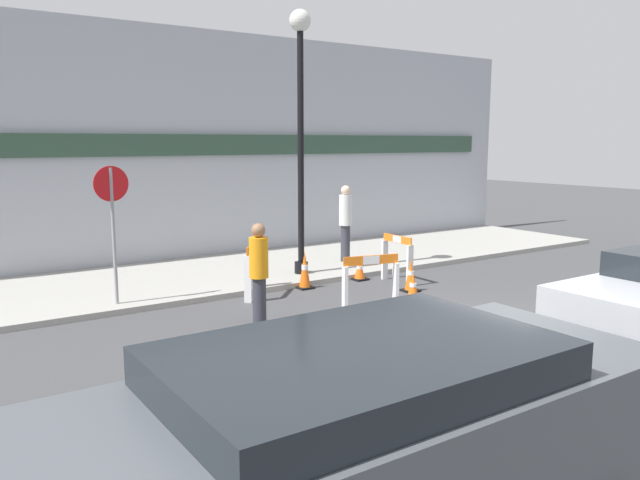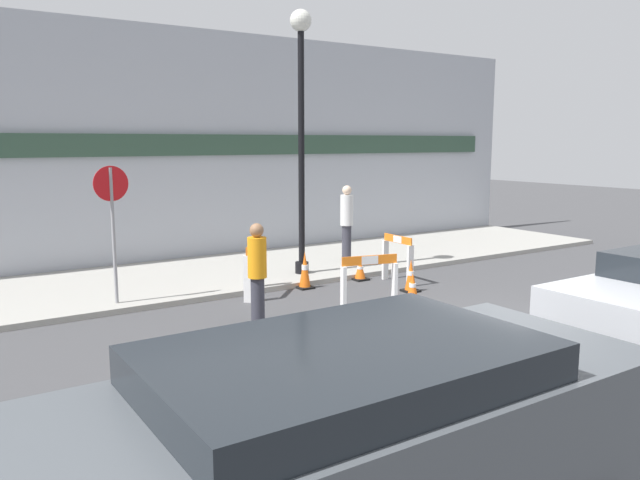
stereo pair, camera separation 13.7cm
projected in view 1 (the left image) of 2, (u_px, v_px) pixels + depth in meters
ground_plane at (508, 340)px, 9.16m from camera, size 60.00×60.00×0.00m
sidewalk_slab at (284, 265)px, 14.40m from camera, size 18.00×3.83×0.11m
storefront_facade at (243, 147)px, 15.60m from camera, size 18.00×0.22×5.50m
streetlamp_post at (301, 108)px, 12.75m from camera, size 0.44×0.44×5.39m
stop_sign at (113, 213)px, 10.54m from camera, size 0.60×0.07×2.37m
barricade_0 at (371, 285)px, 10.09m from camera, size 0.96×0.36×1.07m
barricade_1 at (397, 257)px, 12.77m from camera, size 0.15×0.86×0.99m
barricade_2 at (254, 268)px, 11.59m from camera, size 0.71×0.73×1.01m
traffic_cone_0 at (360, 270)px, 13.08m from camera, size 0.30×0.30×0.45m
traffic_cone_1 at (413, 288)px, 11.28m from camera, size 0.30×0.30×0.55m
traffic_cone_2 at (411, 276)px, 12.06m from camera, size 0.30×0.30×0.64m
traffic_cone_3 at (305, 271)px, 12.30m from camera, size 0.30×0.30×0.74m
person_worker at (259, 270)px, 9.77m from camera, size 0.39×0.39×1.63m
person_pedestrian at (345, 220)px, 14.46m from camera, size 0.41×0.41×1.77m
parked_car_0 at (360, 449)px, 4.01m from camera, size 4.53×1.91×1.63m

